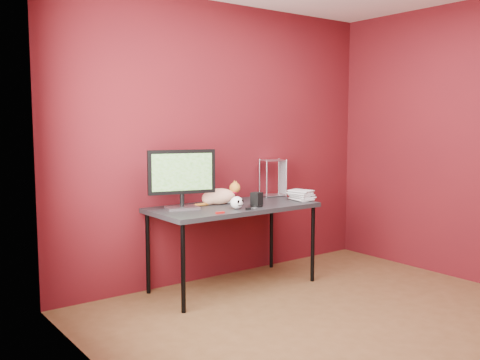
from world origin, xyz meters
TOP-DOWN VIEW (x-y plane):
  - room at (0.00, 0.00)m, footprint 3.52×3.52m
  - desk at (-0.15, 1.37)m, footprint 1.50×0.70m
  - monitor at (-0.62, 1.47)m, footprint 0.57×0.25m
  - cat at (-0.21, 1.50)m, footprint 0.45×0.24m
  - skull_mug at (-0.24, 1.19)m, footprint 0.11×0.11m
  - speaker at (-0.03, 1.19)m, footprint 0.11×0.11m
  - book_stack at (0.48, 1.25)m, footprint 0.21×0.25m
  - wire_rack at (0.52, 1.62)m, footprint 0.25×0.23m
  - pocket_knife at (-0.49, 1.08)m, footprint 0.08×0.02m
  - black_gadget at (-0.20, 1.08)m, footprint 0.05×0.04m
  - washer at (-0.09, 1.14)m, footprint 0.05×0.05m

SIDE VIEW (x-z plane):
  - desk at x=-0.15m, z-range 0.32..1.07m
  - washer at x=-0.09m, z-range 0.75..0.75m
  - pocket_knife at x=-0.49m, z-range 0.75..0.77m
  - black_gadget at x=-0.20m, z-range 0.75..0.77m
  - skull_mug at x=-0.24m, z-range 0.75..0.86m
  - speaker at x=-0.03m, z-range 0.75..0.87m
  - cat at x=-0.21m, z-range 0.72..0.93m
  - wire_rack at x=0.52m, z-range 0.75..1.12m
  - monitor at x=-0.62m, z-range 0.78..1.29m
  - book_stack at x=0.48m, z-range 0.75..1.82m
  - room at x=0.00m, z-range 0.14..2.75m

